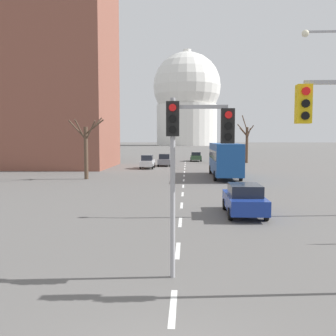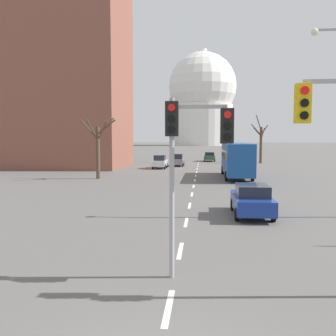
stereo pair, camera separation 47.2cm
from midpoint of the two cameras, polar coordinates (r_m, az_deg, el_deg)
lane_stripe_0 at (r=9.37m, az=1.61°, el=-20.47°), size 0.16×2.00×0.01m
lane_stripe_1 at (r=13.57m, az=2.90°, el=-12.45°), size 0.16×2.00×0.01m
lane_stripe_2 at (r=17.92m, az=3.54°, el=-8.26°), size 0.16×2.00×0.01m
lane_stripe_3 at (r=22.33m, az=3.92°, el=-5.72°), size 0.16×2.00×0.01m
lane_stripe_4 at (r=26.77m, az=4.17°, el=-4.02°), size 0.16×2.00×0.01m
lane_stripe_5 at (r=31.23m, az=4.35°, el=-2.80°), size 0.16×2.00×0.01m
lane_stripe_6 at (r=35.70m, az=4.49°, el=-1.89°), size 0.16×2.00×0.01m
lane_stripe_7 at (r=40.17m, az=4.59°, el=-1.18°), size 0.16×2.00×0.01m
lane_stripe_8 at (r=44.65m, az=4.67°, el=-0.61°), size 0.16×2.00×0.01m
lane_stripe_9 at (r=49.14m, az=4.74°, el=-0.15°), size 0.16×2.00×0.01m
lane_stripe_10 at (r=53.62m, az=4.80°, el=0.24°), size 0.16×2.00×0.01m
lane_stripe_11 at (r=58.11m, az=4.85°, el=0.57°), size 0.16×2.00×0.01m
lane_stripe_12 at (r=62.60m, az=4.89°, el=0.84°), size 0.16×2.00×0.01m
lane_stripe_13 at (r=67.09m, az=4.92°, el=1.09°), size 0.16×2.00×0.01m
traffic_signal_centre_tall at (r=10.40m, az=4.78°, el=3.87°), size 1.87×0.34×5.08m
sedan_near_left at (r=49.82m, az=-0.97°, el=0.96°), size 1.73×4.21×1.80m
sedan_near_right at (r=66.05m, az=6.53°, el=1.74°), size 1.94×4.46×1.63m
sedan_mid_centre at (r=19.79m, az=13.31°, el=-4.76°), size 1.92×4.36×1.62m
sedan_far_left at (r=54.35m, az=1.70°, el=1.23°), size 1.85×4.44×1.77m
city_bus at (r=38.61m, az=10.75°, el=1.57°), size 2.66×10.80×3.48m
bare_tree_left_near at (r=37.41m, az=-10.24°, el=3.09°), size 3.74×2.50×6.07m
bare_tree_right_near at (r=62.29m, az=14.15°, el=3.86°), size 2.89×2.70×7.73m
capitol_dome at (r=226.34m, az=5.32°, el=10.43°), size 39.94×39.94×56.41m
apartment_block_left at (r=56.14m, az=-15.90°, el=14.97°), size 18.00×14.00×28.67m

